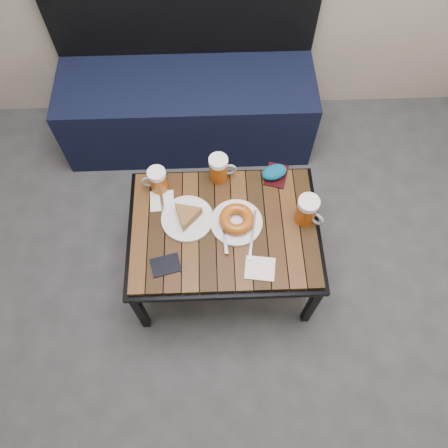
{
  "coord_description": "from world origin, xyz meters",
  "views": [
    {
      "loc": [
        0.13,
        -0.03,
        2.14
      ],
      "look_at": [
        0.16,
        0.84,
        0.5
      ],
      "focal_mm": 35.0,
      "sensor_mm": 36.0,
      "label": 1
    }
  ],
  "objects_px": {
    "passport_navy": "(166,265)",
    "knit_pouch": "(274,172)",
    "beer_mug_centre": "(219,168)",
    "plate_bagel": "(236,221)",
    "passport_burgundy": "(276,175)",
    "cafe_table": "(224,232)",
    "beer_mug_right": "(307,210)",
    "plate_pie": "(187,217)",
    "beer_mug_left": "(157,180)",
    "bench": "(188,101)"
  },
  "relations": [
    {
      "from": "beer_mug_centre",
      "to": "passport_navy",
      "type": "bearing_deg",
      "value": -120.92
    },
    {
      "from": "beer_mug_left",
      "to": "beer_mug_right",
      "type": "height_order",
      "value": "beer_mug_right"
    },
    {
      "from": "passport_burgundy",
      "to": "knit_pouch",
      "type": "height_order",
      "value": "knit_pouch"
    },
    {
      "from": "beer_mug_right",
      "to": "plate_pie",
      "type": "relative_size",
      "value": 0.64
    },
    {
      "from": "beer_mug_centre",
      "to": "plate_bagel",
      "type": "bearing_deg",
      "value": -77.04
    },
    {
      "from": "knit_pouch",
      "to": "beer_mug_left",
      "type": "bearing_deg",
      "value": -174.35
    },
    {
      "from": "plate_pie",
      "to": "plate_bagel",
      "type": "xyz_separation_m",
      "value": [
        0.21,
        -0.03,
        0.0
      ]
    },
    {
      "from": "beer_mug_centre",
      "to": "plate_bagel",
      "type": "distance_m",
      "value": 0.26
    },
    {
      "from": "beer_mug_left",
      "to": "knit_pouch",
      "type": "xyz_separation_m",
      "value": [
        0.52,
        0.05,
        -0.04
      ]
    },
    {
      "from": "plate_bagel",
      "to": "passport_navy",
      "type": "distance_m",
      "value": 0.35
    },
    {
      "from": "passport_burgundy",
      "to": "passport_navy",
      "type": "bearing_deg",
      "value": -122.53
    },
    {
      "from": "beer_mug_left",
      "to": "beer_mug_centre",
      "type": "distance_m",
      "value": 0.28
    },
    {
      "from": "beer_mug_right",
      "to": "plate_bagel",
      "type": "relative_size",
      "value": 0.49
    },
    {
      "from": "plate_bagel",
      "to": "passport_navy",
      "type": "relative_size",
      "value": 2.49
    },
    {
      "from": "bench",
      "to": "beer_mug_left",
      "type": "relative_size",
      "value": 10.8
    },
    {
      "from": "passport_navy",
      "to": "plate_pie",
      "type": "bearing_deg",
      "value": 143.42
    },
    {
      "from": "beer_mug_left",
      "to": "passport_navy",
      "type": "distance_m",
      "value": 0.38
    },
    {
      "from": "beer_mug_centre",
      "to": "plate_pie",
      "type": "height_order",
      "value": "beer_mug_centre"
    },
    {
      "from": "plate_pie",
      "to": "beer_mug_right",
      "type": "bearing_deg",
      "value": -1.67
    },
    {
      "from": "beer_mug_left",
      "to": "plate_bagel",
      "type": "bearing_deg",
      "value": 152.77
    },
    {
      "from": "bench",
      "to": "cafe_table",
      "type": "height_order",
      "value": "bench"
    },
    {
      "from": "passport_burgundy",
      "to": "plate_pie",
      "type": "bearing_deg",
      "value": -135.4
    },
    {
      "from": "plate_pie",
      "to": "beer_mug_centre",
      "type": "bearing_deg",
      "value": 56.28
    },
    {
      "from": "cafe_table",
      "to": "beer_mug_right",
      "type": "relative_size",
      "value": 5.77
    },
    {
      "from": "plate_pie",
      "to": "knit_pouch",
      "type": "relative_size",
      "value": 1.9
    },
    {
      "from": "cafe_table",
      "to": "knit_pouch",
      "type": "bearing_deg",
      "value": 47.5
    },
    {
      "from": "bench",
      "to": "beer_mug_left",
      "type": "distance_m",
      "value": 0.77
    },
    {
      "from": "plate_pie",
      "to": "passport_burgundy",
      "type": "relative_size",
      "value": 1.74
    },
    {
      "from": "passport_burgundy",
      "to": "knit_pouch",
      "type": "relative_size",
      "value": 1.09
    },
    {
      "from": "plate_pie",
      "to": "cafe_table",
      "type": "bearing_deg",
      "value": -15.23
    },
    {
      "from": "passport_burgundy",
      "to": "knit_pouch",
      "type": "xyz_separation_m",
      "value": [
        -0.01,
        0.0,
        0.02
      ]
    },
    {
      "from": "passport_navy",
      "to": "beer_mug_right",
      "type": "bearing_deg",
      "value": 94.52
    },
    {
      "from": "beer_mug_right",
      "to": "knit_pouch",
      "type": "height_order",
      "value": "beer_mug_right"
    },
    {
      "from": "passport_navy",
      "to": "passport_burgundy",
      "type": "distance_m",
      "value": 0.66
    },
    {
      "from": "cafe_table",
      "to": "passport_burgundy",
      "type": "bearing_deg",
      "value": 45.99
    },
    {
      "from": "passport_navy",
      "to": "knit_pouch",
      "type": "relative_size",
      "value": 0.99
    },
    {
      "from": "plate_pie",
      "to": "passport_navy",
      "type": "height_order",
      "value": "plate_pie"
    },
    {
      "from": "knit_pouch",
      "to": "plate_bagel",
      "type": "bearing_deg",
      "value": -126.97
    },
    {
      "from": "bench",
      "to": "plate_pie",
      "type": "xyz_separation_m",
      "value": [
        0.02,
        -0.88,
        0.22
      ]
    },
    {
      "from": "plate_pie",
      "to": "passport_navy",
      "type": "bearing_deg",
      "value": -112.81
    },
    {
      "from": "plate_pie",
      "to": "passport_burgundy",
      "type": "xyz_separation_m",
      "value": [
        0.41,
        0.22,
        -0.02
      ]
    },
    {
      "from": "beer_mug_centre",
      "to": "knit_pouch",
      "type": "relative_size",
      "value": 1.14
    },
    {
      "from": "plate_pie",
      "to": "knit_pouch",
      "type": "xyz_separation_m",
      "value": [
        0.4,
        0.22,
        0.0
      ]
    },
    {
      "from": "beer_mug_right",
      "to": "plate_pie",
      "type": "bearing_deg",
      "value": -140.47
    },
    {
      "from": "cafe_table",
      "to": "passport_navy",
      "type": "height_order",
      "value": "passport_navy"
    },
    {
      "from": "plate_pie",
      "to": "bench",
      "type": "bearing_deg",
      "value": 91.05
    },
    {
      "from": "passport_navy",
      "to": "passport_burgundy",
      "type": "relative_size",
      "value": 0.91
    },
    {
      "from": "passport_burgundy",
      "to": "knit_pouch",
      "type": "bearing_deg",
      "value": -169.49
    },
    {
      "from": "cafe_table",
      "to": "knit_pouch",
      "type": "relative_size",
      "value": 7.03
    },
    {
      "from": "beer_mug_centre",
      "to": "plate_pie",
      "type": "relative_size",
      "value": 0.6
    }
  ]
}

